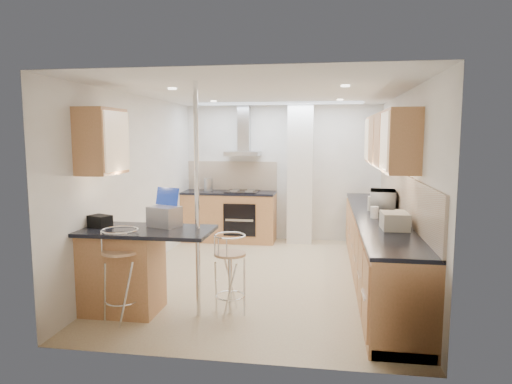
# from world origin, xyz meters

# --- Properties ---
(ground) EXTENTS (4.80, 4.80, 0.00)m
(ground) POSITION_xyz_m (0.00, 0.00, 0.00)
(ground) COLOR tan
(ground) RESTS_ON ground
(room_shell) EXTENTS (3.64, 4.84, 2.51)m
(room_shell) POSITION_xyz_m (0.32, 0.38, 1.54)
(room_shell) COLOR silver
(room_shell) RESTS_ON ground
(right_counter) EXTENTS (0.63, 4.40, 0.92)m
(right_counter) POSITION_xyz_m (1.50, 0.00, 0.46)
(right_counter) COLOR #B37D47
(right_counter) RESTS_ON ground
(back_counter) EXTENTS (1.70, 0.63, 0.92)m
(back_counter) POSITION_xyz_m (-0.95, 2.10, 0.46)
(back_counter) COLOR #B37D47
(back_counter) RESTS_ON ground
(peninsula) EXTENTS (1.47, 0.72, 0.94)m
(peninsula) POSITION_xyz_m (-1.12, -1.45, 0.48)
(peninsula) COLOR #B37D47
(peninsula) RESTS_ON ground
(microwave) EXTENTS (0.39, 0.53, 0.28)m
(microwave) POSITION_xyz_m (1.59, 0.34, 1.06)
(microwave) COLOR white
(microwave) RESTS_ON right_counter
(laptop) EXTENTS (0.39, 0.34, 0.22)m
(laptop) POSITION_xyz_m (-0.96, -1.28, 1.05)
(laptop) COLOR #ADAEB5
(laptop) RESTS_ON peninsula
(bag) EXTENTS (0.28, 0.24, 0.13)m
(bag) POSITION_xyz_m (-1.66, -1.40, 1.00)
(bag) COLOR black
(bag) RESTS_ON peninsula
(bar_stool_near) EXTENTS (0.45, 0.45, 0.99)m
(bar_stool_near) POSITION_xyz_m (-1.29, -1.69, 0.50)
(bar_stool_near) COLOR tan
(bar_stool_near) RESTS_ON ground
(bar_stool_end) EXTENTS (0.51, 0.51, 0.89)m
(bar_stool_end) POSITION_xyz_m (-0.21, -1.34, 0.45)
(bar_stool_end) COLOR tan
(bar_stool_end) RESTS_ON ground
(jar_a) EXTENTS (0.15, 0.15, 0.20)m
(jar_a) POSITION_xyz_m (1.44, 0.29, 1.02)
(jar_a) COLOR beige
(jar_a) RESTS_ON right_counter
(jar_b) EXTENTS (0.12, 0.12, 0.15)m
(jar_b) POSITION_xyz_m (1.62, 0.49, 0.99)
(jar_b) COLOR beige
(jar_b) RESTS_ON right_counter
(jar_c) EXTENTS (0.18, 0.18, 0.18)m
(jar_c) POSITION_xyz_m (1.65, -0.75, 1.01)
(jar_c) COLOR beige
(jar_c) RESTS_ON right_counter
(jar_d) EXTENTS (0.12, 0.12, 0.14)m
(jar_d) POSITION_xyz_m (1.41, -0.28, 0.99)
(jar_d) COLOR white
(jar_d) RESTS_ON right_counter
(bread_bin) EXTENTS (0.29, 0.36, 0.19)m
(bread_bin) POSITION_xyz_m (1.56, -0.95, 1.01)
(bread_bin) COLOR beige
(bread_bin) RESTS_ON right_counter
(kettle) EXTENTS (0.16, 0.16, 0.24)m
(kettle) POSITION_xyz_m (-1.35, 2.14, 1.04)
(kettle) COLOR #B1B2B5
(kettle) RESTS_ON back_counter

